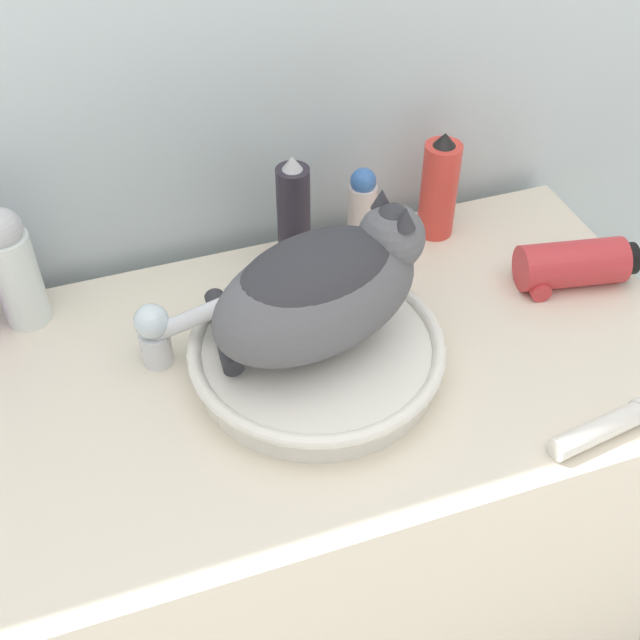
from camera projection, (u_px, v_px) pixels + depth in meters
The scene contains 11 objects.
wall_back at pixel (198, 46), 1.14m from camera, with size 8.00×0.05×2.40m.
vanity_counter at pixel (286, 540), 1.42m from camera, with size 1.21×0.58×0.87m.
sink_basin at pixel (317, 352), 1.11m from camera, with size 0.36×0.36×0.05m.
cat at pixel (322, 286), 1.04m from camera, with size 0.33×0.24×0.19m.
faucet at pixel (162, 330), 1.10m from camera, with size 0.13×0.08×0.12m.
deodorant_stick at pixel (362, 210), 1.28m from camera, with size 0.05×0.05×0.15m.
hairspray_can_black at pixel (294, 215), 1.24m from camera, with size 0.05×0.05×0.20m.
spray_bottle_trigger at pixel (439, 188), 1.30m from camera, with size 0.06×0.06×0.19m.
lotion_bottle_white at pixel (14, 268), 1.14m from camera, with size 0.07×0.07×0.20m.
cream_tube at pixel (604, 428), 1.03m from camera, with size 0.16×0.06×0.04m.
hair_dryer at pixel (571, 265), 1.24m from camera, with size 0.19×0.10×0.07m.
Camera 1 is at (-0.19, -0.46, 1.69)m, focal length 45.00 mm.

